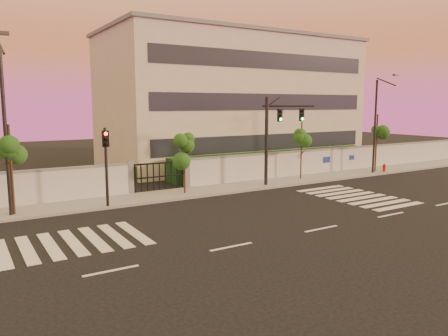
{
  "coord_description": "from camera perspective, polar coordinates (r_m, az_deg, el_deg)",
  "views": [
    {
      "loc": [
        -14.27,
        -14.51,
        5.78
      ],
      "look_at": [
        -1.67,
        6.0,
        2.27
      ],
      "focal_mm": 35.0,
      "sensor_mm": 36.0,
      "label": 1
    }
  ],
  "objects": [
    {
      "name": "traffic_signal_secondary",
      "position": [
        24.88,
        -15.15,
        1.3
      ],
      "size": [
        0.35,
        0.34,
        4.53
      ],
      "rotation": [
        0.0,
        0.0,
        0.11
      ],
      "color": "black",
      "rests_on": "ground"
    },
    {
      "name": "road_markings",
      "position": [
        22.98,
        3.13,
        -6.26
      ],
      "size": [
        57.0,
        7.62,
        0.02
      ],
      "color": "silver",
      "rests_on": "ground"
    },
    {
      "name": "perimeter_wall",
      "position": [
        30.52,
        -3.06,
        -0.59
      ],
      "size": [
        60.0,
        0.36,
        2.2
      ],
      "color": "#B9BBC1",
      "rests_on": "ground"
    },
    {
      "name": "streetlight_east",
      "position": [
        38.03,
        19.33,
        5.74
      ],
      "size": [
        0.48,
        1.95,
        8.12
      ],
      "color": "black",
      "rests_on": "ground"
    },
    {
      "name": "street_tree_c",
      "position": [
        24.74,
        -26.12,
        2.23
      ],
      "size": [
        1.64,
        1.3,
        4.79
      ],
      "color": "#382314",
      "rests_on": "ground"
    },
    {
      "name": "institutional_building",
      "position": [
        43.29,
        0.97,
        8.8
      ],
      "size": [
        24.4,
        12.4,
        12.25
      ],
      "color": "beige",
      "rests_on": "ground"
    },
    {
      "name": "street_tree_f",
      "position": [
        39.02,
        19.35,
        4.72
      ],
      "size": [
        1.58,
        1.26,
        4.97
      ],
      "color": "#382314",
      "rests_on": "ground"
    },
    {
      "name": "streetlight_west",
      "position": [
        24.32,
        -26.68,
        5.31
      ],
      "size": [
        0.54,
        2.17,
        9.04
      ],
      "color": "black",
      "rests_on": "ground"
    },
    {
      "name": "fire_hydrant",
      "position": [
        39.35,
        20.19,
        -0.05
      ],
      "size": [
        0.33,
        0.31,
        0.83
      ],
      "rotation": [
        0.0,
        0.0,
        0.29
      ],
      "color": "red",
      "rests_on": "ground"
    },
    {
      "name": "hedge_row",
      "position": [
        33.44,
        -3.7,
        -0.25
      ],
      "size": [
        41.0,
        4.25,
        1.8
      ],
      "color": "#103816",
      "rests_on": "ground"
    },
    {
      "name": "street_tree_d",
      "position": [
        27.79,
        -5.18,
        2.2
      ],
      "size": [
        1.51,
        1.2,
        3.85
      ],
      "color": "#382314",
      "rests_on": "ground"
    },
    {
      "name": "traffic_signal_main",
      "position": [
        31.08,
        6.77,
        4.92
      ],
      "size": [
        3.91,
        1.33,
        6.29
      ],
      "rotation": [
        0.0,
        0.0,
        -0.31
      ],
      "color": "black",
      "rests_on": "ground"
    },
    {
      "name": "sidewalk",
      "position": [
        29.35,
        -1.82,
        -2.91
      ],
      "size": [
        60.0,
        3.0,
        0.15
      ],
      "primitive_type": "cube",
      "color": "gray",
      "rests_on": "ground"
    },
    {
      "name": "ground",
      "position": [
        21.16,
        12.57,
        -7.76
      ],
      "size": [
        120.0,
        120.0,
        0.0
      ],
      "primitive_type": "plane",
      "color": "black",
      "rests_on": "ground"
    },
    {
      "name": "street_tree_e",
      "position": [
        33.76,
        10.11,
        3.93
      ],
      "size": [
        1.36,
        1.08,
        4.46
      ],
      "color": "#382314",
      "rests_on": "ground"
    }
  ]
}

